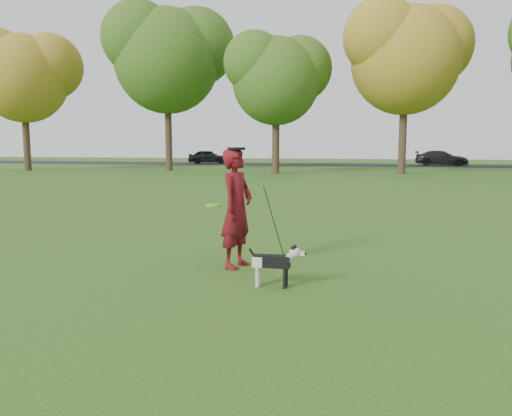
% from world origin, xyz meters
% --- Properties ---
extents(ground, '(120.00, 120.00, 0.00)m').
position_xyz_m(ground, '(0.00, 0.00, 0.00)').
color(ground, '#285116').
rests_on(ground, ground).
extents(road, '(120.00, 7.00, 0.02)m').
position_xyz_m(road, '(0.00, 40.00, 0.01)').
color(road, black).
rests_on(road, ground).
extents(man, '(0.59, 0.75, 1.81)m').
position_xyz_m(man, '(-0.23, 0.51, 0.90)').
color(man, '#5F0D0F').
rests_on(man, ground).
extents(dog, '(0.76, 0.15, 0.58)m').
position_xyz_m(dog, '(0.53, -0.43, 0.35)').
color(dog, black).
rests_on(dog, ground).
extents(car_left, '(4.13, 2.34, 1.33)m').
position_xyz_m(car_left, '(-13.17, 40.00, 0.68)').
color(car_left, black).
rests_on(car_left, road).
extents(car_right, '(4.69, 2.35, 1.31)m').
position_xyz_m(car_right, '(8.35, 40.00, 0.67)').
color(car_right, black).
rests_on(car_right, road).
extents(man_held_items, '(1.32, 1.07, 1.43)m').
position_xyz_m(man_held_items, '(0.41, 0.02, 0.83)').
color(man_held_items, '#51E41C').
rests_on(man_held_items, ground).
extents(tree_row, '(51.74, 8.86, 12.01)m').
position_xyz_m(tree_row, '(-1.43, 26.07, 7.41)').
color(tree_row, '#38281C').
rests_on(tree_row, ground).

